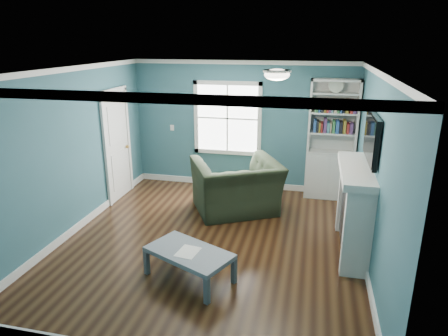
# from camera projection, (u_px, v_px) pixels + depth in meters

# --- Properties ---
(floor) EXTENTS (5.00, 5.00, 0.00)m
(floor) POSITION_uv_depth(u_px,v_px,m) (212.00, 241.00, 6.19)
(floor) COLOR black
(floor) RESTS_ON ground
(room_walls) EXTENTS (5.00, 5.00, 5.00)m
(room_walls) POSITION_uv_depth(u_px,v_px,m) (210.00, 142.00, 5.70)
(room_walls) COLOR #31626C
(room_walls) RESTS_ON ground
(trim) EXTENTS (4.50, 5.00, 2.60)m
(trim) POSITION_uv_depth(u_px,v_px,m) (211.00, 165.00, 5.81)
(trim) COLOR white
(trim) RESTS_ON ground
(window) EXTENTS (1.40, 0.06, 1.50)m
(window) POSITION_uv_depth(u_px,v_px,m) (227.00, 118.00, 8.11)
(window) COLOR white
(window) RESTS_ON room_walls
(bookshelf) EXTENTS (0.90, 0.35, 2.31)m
(bookshelf) POSITION_uv_depth(u_px,v_px,m) (330.00, 152.00, 7.66)
(bookshelf) COLOR silver
(bookshelf) RESTS_ON ground
(fireplace) EXTENTS (0.44, 1.58, 1.30)m
(fireplace) POSITION_uv_depth(u_px,v_px,m) (354.00, 211.00, 5.74)
(fireplace) COLOR black
(fireplace) RESTS_ON ground
(tv) EXTENTS (0.06, 1.10, 0.65)m
(tv) POSITION_uv_depth(u_px,v_px,m) (372.00, 138.00, 5.38)
(tv) COLOR black
(tv) RESTS_ON fireplace
(door) EXTENTS (0.12, 0.98, 2.17)m
(door) POSITION_uv_depth(u_px,v_px,m) (117.00, 144.00, 7.63)
(door) COLOR silver
(door) RESTS_ON ground
(ceiling_fixture) EXTENTS (0.38, 0.38, 0.15)m
(ceiling_fixture) POSITION_uv_depth(u_px,v_px,m) (277.00, 74.00, 5.31)
(ceiling_fixture) COLOR white
(ceiling_fixture) RESTS_ON room_walls
(light_switch) EXTENTS (0.08, 0.01, 0.12)m
(light_switch) POSITION_uv_depth(u_px,v_px,m) (172.00, 128.00, 8.44)
(light_switch) COLOR white
(light_switch) RESTS_ON room_walls
(recliner) EXTENTS (1.72, 1.51, 1.26)m
(recliner) POSITION_uv_depth(u_px,v_px,m) (236.00, 178.00, 7.09)
(recliner) COLOR #202D1C
(recliner) RESTS_ON ground
(coffee_table) EXTENTS (1.25, 1.01, 0.40)m
(coffee_table) POSITION_uv_depth(u_px,v_px,m) (189.00, 254.00, 5.14)
(coffee_table) COLOR #474E55
(coffee_table) RESTS_ON ground
(paper_sheet) EXTENTS (0.30, 0.35, 0.00)m
(paper_sheet) POSITION_uv_depth(u_px,v_px,m) (188.00, 252.00, 5.09)
(paper_sheet) COLOR white
(paper_sheet) RESTS_ON coffee_table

